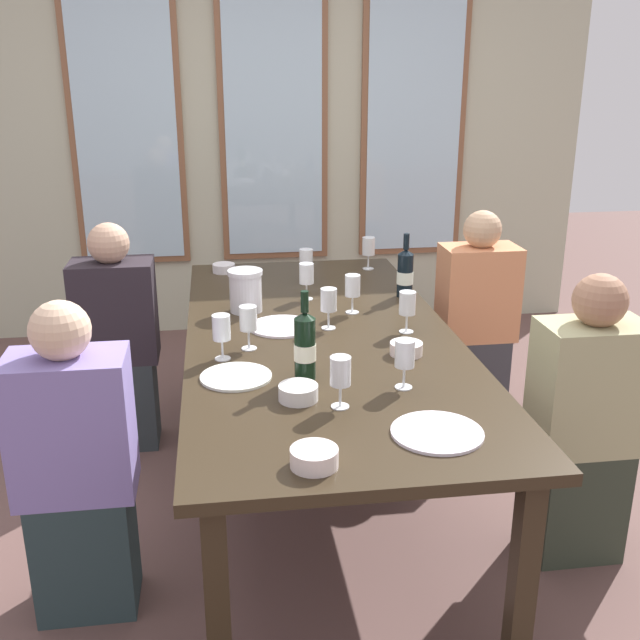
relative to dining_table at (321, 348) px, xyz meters
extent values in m
plane|color=brown|center=(0.00, 0.00, -0.68)|extent=(12.00, 12.00, 0.00)
cube|color=#B7B89C|center=(0.00, 2.26, 0.77)|extent=(4.29, 0.06, 2.90)
cube|color=brown|center=(-0.95, 2.21, 0.77)|extent=(0.72, 0.03, 1.88)
cube|color=silver|center=(-0.95, 2.20, 0.77)|extent=(0.64, 0.01, 1.80)
cube|color=brown|center=(0.00, 2.21, 0.77)|extent=(0.72, 0.03, 1.88)
cube|color=silver|center=(0.00, 2.20, 0.77)|extent=(0.64, 0.01, 1.80)
cube|color=brown|center=(0.95, 2.21, 0.77)|extent=(0.72, 0.03, 1.88)
cube|color=silver|center=(0.95, 2.20, 0.77)|extent=(0.64, 0.01, 1.80)
cube|color=#302517|center=(0.00, 0.00, 0.04)|extent=(1.09, 2.38, 0.04)
cube|color=#302517|center=(-0.45, -1.10, -0.33)|extent=(0.07, 0.07, 0.70)
cube|color=#302517|center=(0.45, -1.10, -0.33)|extent=(0.07, 0.07, 0.70)
cube|color=#302517|center=(-0.45, 1.10, -0.33)|extent=(0.07, 0.07, 0.70)
cube|color=#302517|center=(0.45, 1.10, -0.33)|extent=(0.07, 0.07, 0.70)
cylinder|color=white|center=(-0.15, 0.10, 0.07)|extent=(0.28, 0.28, 0.01)
cylinder|color=white|center=(-0.36, -0.41, 0.07)|extent=(0.25, 0.25, 0.01)
cylinder|color=white|center=(0.22, -0.91, 0.07)|extent=(0.28, 0.28, 0.01)
cylinder|color=silver|center=(-0.29, 0.34, 0.15)|extent=(0.14, 0.14, 0.17)
cylinder|color=silver|center=(-0.29, 0.34, 0.24)|extent=(0.16, 0.16, 0.02)
cylinder|color=black|center=(-0.12, -0.44, 0.17)|extent=(0.08, 0.07, 0.22)
cone|color=black|center=(-0.12, -0.44, 0.30)|extent=(0.08, 0.07, 0.02)
cylinder|color=black|center=(-0.12, -0.44, 0.35)|extent=(0.03, 0.03, 0.08)
cylinder|color=#EDEDCD|center=(-0.12, -0.44, 0.16)|extent=(0.08, 0.08, 0.06)
cylinder|color=black|center=(0.47, 0.46, 0.17)|extent=(0.08, 0.07, 0.21)
cone|color=black|center=(0.47, 0.46, 0.28)|extent=(0.08, 0.07, 0.02)
cylinder|color=black|center=(0.47, 0.46, 0.33)|extent=(0.03, 0.03, 0.08)
cylinder|color=white|center=(0.47, 0.46, 0.16)|extent=(0.08, 0.08, 0.06)
cylinder|color=white|center=(0.29, -0.27, 0.09)|extent=(0.12, 0.12, 0.05)
cylinder|color=white|center=(-0.38, 1.02, 0.09)|extent=(0.12, 0.12, 0.05)
cylinder|color=white|center=(-0.17, -1.05, 0.09)|extent=(0.13, 0.13, 0.05)
cylinder|color=white|center=(-0.16, -0.62, 0.09)|extent=(0.13, 0.13, 0.05)
cylinder|color=white|center=(-0.41, -0.22, 0.07)|extent=(0.06, 0.06, 0.00)
cylinder|color=white|center=(-0.41, -0.22, 0.10)|extent=(0.01, 0.01, 0.07)
cylinder|color=white|center=(-0.41, -0.22, 0.19)|extent=(0.07, 0.07, 0.09)
cylinder|color=beige|center=(-0.41, -0.22, 0.16)|extent=(0.06, 0.06, 0.04)
cylinder|color=white|center=(0.18, 0.25, 0.07)|extent=(0.06, 0.06, 0.00)
cylinder|color=white|center=(0.18, 0.25, 0.10)|extent=(0.01, 0.01, 0.07)
cylinder|color=white|center=(0.18, 0.25, 0.19)|extent=(0.07, 0.07, 0.09)
cylinder|color=white|center=(0.00, 0.48, 0.07)|extent=(0.06, 0.06, 0.00)
cylinder|color=white|center=(0.00, 0.48, 0.10)|extent=(0.01, 0.01, 0.07)
cylinder|color=white|center=(0.00, 0.48, 0.19)|extent=(0.07, 0.07, 0.09)
cylinder|color=white|center=(0.04, 0.06, 0.07)|extent=(0.06, 0.06, 0.00)
cylinder|color=white|center=(0.04, 0.06, 0.10)|extent=(0.01, 0.01, 0.07)
cylinder|color=white|center=(0.04, 0.06, 0.19)|extent=(0.07, 0.07, 0.09)
cylinder|color=white|center=(0.40, 0.98, 0.07)|extent=(0.06, 0.06, 0.00)
cylinder|color=white|center=(0.40, 0.98, 0.10)|extent=(0.01, 0.01, 0.07)
cylinder|color=white|center=(0.40, 0.98, 0.19)|extent=(0.07, 0.07, 0.09)
cylinder|color=white|center=(0.20, -0.57, 0.07)|extent=(0.06, 0.06, 0.00)
cylinder|color=white|center=(0.20, -0.57, 0.10)|extent=(0.01, 0.01, 0.07)
cylinder|color=white|center=(0.20, -0.57, 0.19)|extent=(0.07, 0.07, 0.09)
cylinder|color=beige|center=(0.20, -0.57, 0.15)|extent=(0.06, 0.06, 0.02)
cylinder|color=white|center=(-0.04, -0.69, 0.07)|extent=(0.06, 0.06, 0.00)
cylinder|color=white|center=(-0.04, -0.69, 0.10)|extent=(0.01, 0.01, 0.07)
cylinder|color=white|center=(-0.04, -0.69, 0.19)|extent=(0.07, 0.07, 0.09)
cylinder|color=white|center=(-0.30, -0.13, 0.07)|extent=(0.06, 0.06, 0.00)
cylinder|color=white|center=(-0.30, -0.13, 0.10)|extent=(0.01, 0.01, 0.07)
cylinder|color=white|center=(-0.30, -0.13, 0.19)|extent=(0.07, 0.07, 0.09)
cylinder|color=white|center=(0.35, -0.03, 0.07)|extent=(0.06, 0.06, 0.00)
cylinder|color=white|center=(0.35, -0.03, 0.10)|extent=(0.01, 0.01, 0.07)
cylinder|color=white|center=(0.35, -0.03, 0.19)|extent=(0.07, 0.07, 0.09)
cylinder|color=white|center=(0.03, 0.76, 0.07)|extent=(0.06, 0.06, 0.00)
cylinder|color=white|center=(0.03, 0.76, 0.10)|extent=(0.01, 0.01, 0.07)
cylinder|color=white|center=(0.03, 0.76, 0.19)|extent=(0.07, 0.07, 0.09)
cube|color=#27393C|center=(-0.90, -0.60, -0.45)|extent=(0.32, 0.24, 0.45)
cube|color=#8271BA|center=(-0.90, -0.60, 0.01)|extent=(0.38, 0.24, 0.48)
sphere|color=beige|center=(-0.90, -0.60, 0.34)|extent=(0.19, 0.19, 0.19)
cube|color=#31392B|center=(0.90, -0.55, -0.45)|extent=(0.32, 0.24, 0.45)
cube|color=tan|center=(0.90, -0.55, 0.01)|extent=(0.38, 0.24, 0.48)
sphere|color=#A17156|center=(0.90, -0.55, 0.34)|extent=(0.19, 0.19, 0.19)
cube|color=#2D3437|center=(-0.90, 0.58, -0.45)|extent=(0.32, 0.24, 0.45)
cube|color=#292228|center=(-0.90, 0.58, 0.01)|extent=(0.38, 0.24, 0.48)
sphere|color=tan|center=(-0.90, 0.58, 0.34)|extent=(0.19, 0.19, 0.19)
cube|color=#3A3940|center=(0.90, 0.63, -0.45)|extent=(0.32, 0.24, 0.45)
cube|color=tan|center=(0.90, 0.63, 0.01)|extent=(0.38, 0.24, 0.48)
sphere|color=tan|center=(0.90, 0.63, 0.34)|extent=(0.19, 0.19, 0.19)
camera|label=1|loc=(-0.41, -2.84, 1.11)|focal=41.76mm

